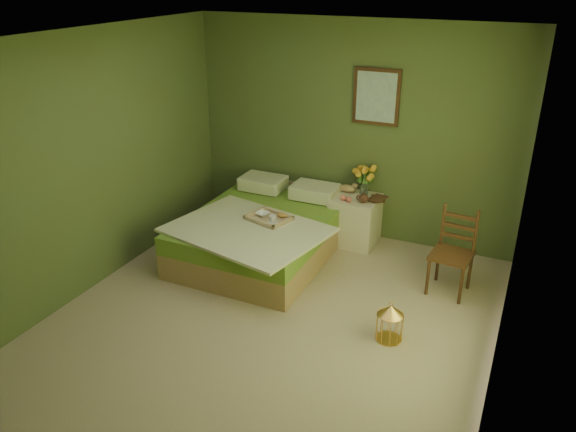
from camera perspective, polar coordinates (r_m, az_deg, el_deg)
The scene contains 14 objects.
floor at distance 5.44m, azimuth -1.92°, elevation -10.82°, with size 4.50×4.50×0.00m, color tan.
ceiling at distance 4.49m, azimuth -2.40°, elevation 17.49°, with size 4.50×4.50×0.00m, color silver.
wall_back at distance 6.79m, azimuth 6.54°, elevation 8.47°, with size 4.00×4.00×0.00m, color #495F32.
wall_left at distance 5.94m, azimuth -19.68°, elevation 4.90°, with size 4.50×4.50×0.00m, color #495F32.
wall_right at distance 4.37m, azimuth 22.02°, elevation -2.36°, with size 4.50×4.50×0.00m, color #495F32.
wall_art at distance 6.58m, azimuth 8.97°, elevation 11.87°, with size 0.54×0.04×0.64m.
bed at distance 6.56m, azimuth -2.31°, elevation -1.22°, with size 1.81×2.28×1.41m.
nightstand at distance 6.83m, azimuth 6.91°, elevation 0.15°, with size 0.54×0.54×1.02m.
chair at distance 5.98m, azimuth 16.48°, elevation -2.94°, with size 0.44×0.44×0.89m.
birdcage at distance 5.22m, azimuth 10.30°, elevation -10.65°, with size 0.24×0.24×0.36m.
book_lower at distance 6.69m, azimuth 8.45°, elevation 1.77°, with size 0.16×0.22×0.02m, color #381E0F.
book_upper at distance 6.69m, azimuth 8.46°, elevation 1.94°, with size 0.17×0.24×0.02m, color #472819.
cereal_bowl at distance 6.30m, azimuth -2.59°, elevation 0.21°, with size 0.15×0.15×0.04m, color white.
coffee_cup at distance 6.13m, azimuth -1.57°, elevation -0.29°, with size 0.08×0.08×0.08m, color white.
Camera 1 is at (2.03, -3.97, 3.12)m, focal length 35.00 mm.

